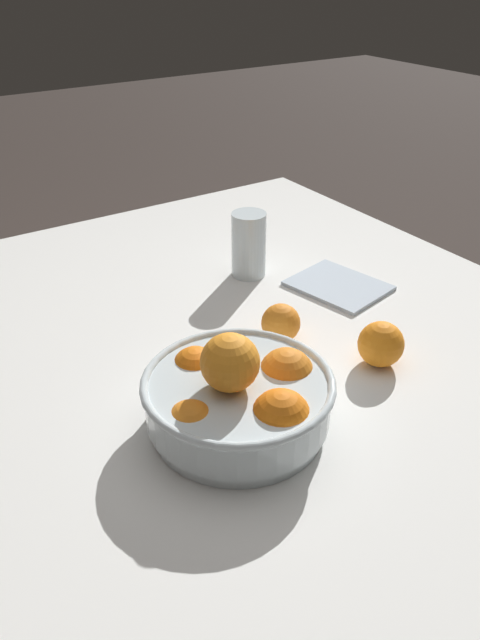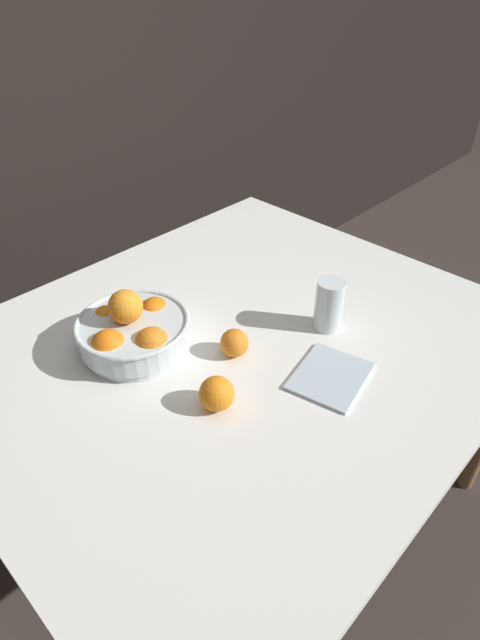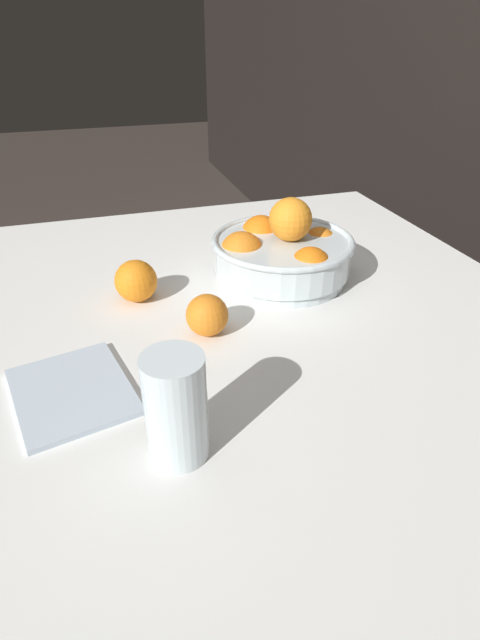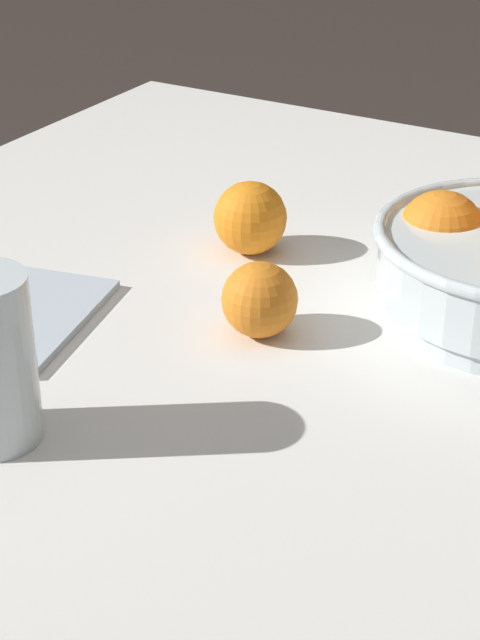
{
  "view_description": "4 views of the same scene",
  "coord_description": "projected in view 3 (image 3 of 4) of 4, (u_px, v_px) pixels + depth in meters",
  "views": [
    {
      "loc": [
        -0.77,
        0.53,
        1.31
      ],
      "look_at": [
        -0.02,
        0.03,
        0.76
      ],
      "focal_mm": 35.0,
      "sensor_mm": 36.0,
      "label": 1
    },
    {
      "loc": [
        -0.69,
        -0.67,
        1.5
      ],
      "look_at": [
        0.01,
        -0.0,
        0.77
      ],
      "focal_mm": 28.0,
      "sensor_mm": 36.0,
      "label": 2
    },
    {
      "loc": [
        0.62,
        -0.19,
        1.15
      ],
      "look_at": [
        0.01,
        0.0,
        0.76
      ],
      "focal_mm": 28.0,
      "sensor_mm": 36.0,
      "label": 3
    },
    {
      "loc": [
        0.68,
        0.37,
        1.18
      ],
      "look_at": [
        0.01,
        -0.02,
        0.76
      ],
      "focal_mm": 60.0,
      "sensor_mm": 36.0,
      "label": 4
    }
  ],
  "objects": [
    {
      "name": "ground_plane",
      "position": [
        238.0,
        601.0,
        1.15
      ],
      "size": [
        12.0,
        12.0,
        0.0
      ],
      "primitive_type": "plane",
      "color": "#3D332D"
    },
    {
      "name": "dining_table",
      "position": [
        237.0,
        377.0,
        0.81
      ],
      "size": [
        1.33,
        1.14,
        0.71
      ],
      "color": "white",
      "rests_on": "ground_plane"
    },
    {
      "name": "fruit_bowl",
      "position": [
        281.0,
        253.0,
        0.95
      ],
      "size": [
        0.27,
        0.27,
        0.16
      ],
      "color": "silver",
      "rests_on": "dining_table"
    },
    {
      "name": "juice_glass",
      "position": [
        176.0,
        411.0,
        0.56
      ],
      "size": [
        0.07,
        0.07,
        0.14
      ],
      "color": "#F4A314",
      "rests_on": "dining_table"
    },
    {
      "name": "orange_loose_near_bowl",
      "position": [
        207.0,
        315.0,
        0.79
      ],
      "size": [
        0.07,
        0.07,
        0.07
      ],
      "primitive_type": "sphere",
      "color": "orange",
      "rests_on": "dining_table"
    },
    {
      "name": "orange_loose_front",
      "position": [
        136.0,
        281.0,
        0.88
      ],
      "size": [
        0.08,
        0.08,
        0.08
      ],
      "primitive_type": "sphere",
      "color": "orange",
      "rests_on": "dining_table"
    },
    {
      "name": "napkin",
      "position": [
        72.0,
        391.0,
        0.68
      ],
      "size": [
        0.21,
        0.18,
        0.01
      ],
      "primitive_type": "cube",
      "rotation": [
        0.0,
        0.0,
        0.21
      ],
      "color": "silver",
      "rests_on": "dining_table"
    }
  ]
}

